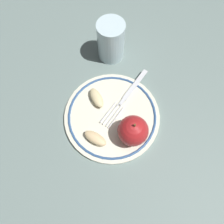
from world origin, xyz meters
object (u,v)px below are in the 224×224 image
apple_red_whole (133,131)px  apple_slice_front (95,138)px  plate (112,116)px  apple_slice_back (97,98)px  fork (127,95)px  drinking_glass (111,41)px

apple_red_whole → apple_slice_front: 0.09m
plate → apple_slice_front: (-0.02, 0.07, 0.02)m
apple_slice_back → fork: 0.08m
apple_slice_front → drinking_glass: bearing=-66.4°
apple_red_whole → drinking_glass: size_ratio=0.71×
plate → apple_slice_back: apple_slice_back is taller
plate → apple_slice_back: (0.06, -0.00, 0.02)m
plate → fork: (0.01, -0.07, 0.01)m
apple_slice_front → apple_slice_back: same height
drinking_glass → apple_red_whole: bearing=146.9°
drinking_glass → apple_slice_front: bearing=127.1°
apple_slice_back → fork: (-0.05, -0.06, -0.01)m
plate → apple_slice_back: bearing=-2.5°
plate → fork: fork is taller
apple_red_whole → fork: 0.11m
plate → apple_slice_front: apple_slice_front is taller
plate → apple_red_whole: 0.08m
apple_red_whole → drinking_glass: bearing=-33.1°
apple_slice_back → apple_red_whole: bearing=-164.3°
plate → drinking_glass: (0.14, -0.13, 0.05)m
fork → drinking_glass: bearing=-127.5°
apple_slice_back → plate: bearing=-164.5°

